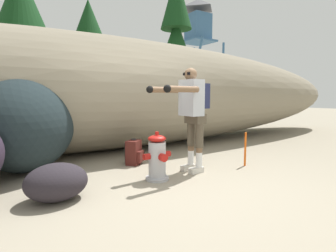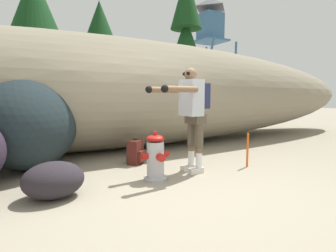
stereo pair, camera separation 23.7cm
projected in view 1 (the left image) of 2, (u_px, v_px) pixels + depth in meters
name	position (u px, v px, depth m)	size (l,w,h in m)	color
ground_plane	(184.00, 186.00, 3.64)	(56.00, 56.00, 0.04)	gray
dirt_embankment	(108.00, 94.00, 6.11)	(17.30, 3.20, 2.60)	gray
fire_hydrant	(157.00, 158.00, 3.81)	(0.44, 0.39, 0.72)	#B2B2B7
utility_worker	(192.00, 107.00, 4.13)	(1.00, 0.59, 1.67)	beige
spare_backpack	(134.00, 153.00, 4.70)	(0.36, 0.36, 0.47)	#511E19
boulder_large	(26.00, 124.00, 4.23)	(1.89, 1.49, 1.55)	#1D282B
boulder_small	(57.00, 182.00, 3.05)	(0.71, 0.59, 0.45)	#272228
pine_tree_left	(23.00, 43.00, 10.31)	(2.93, 2.93, 6.30)	#47331E
pine_tree_center	(90.00, 53.00, 11.67)	(2.37, 2.37, 5.54)	#47331E
pine_tree_right	(176.00, 39.00, 11.61)	(2.15, 2.15, 6.74)	#47331E
watchtower	(198.00, 30.00, 18.35)	(3.45, 3.45, 8.08)	#386089
survey_stake	(245.00, 149.00, 4.59)	(0.04, 0.04, 0.60)	#E55914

